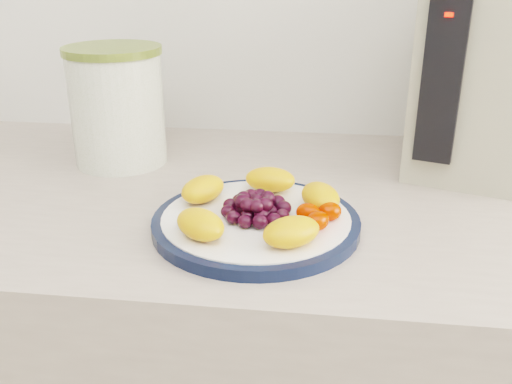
# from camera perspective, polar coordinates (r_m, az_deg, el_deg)

# --- Properties ---
(plate_rim) EXTENTS (0.26, 0.26, 0.01)m
(plate_rim) POSITION_cam_1_polar(r_m,az_deg,el_deg) (0.72, 0.00, -3.12)
(plate_rim) COLOR black
(plate_rim) RESTS_ON counter
(plate_face) EXTENTS (0.24, 0.24, 0.02)m
(plate_face) POSITION_cam_1_polar(r_m,az_deg,el_deg) (0.72, 0.00, -3.04)
(plate_face) COLOR white
(plate_face) RESTS_ON counter
(canister) EXTENTS (0.15, 0.15, 0.18)m
(canister) POSITION_cam_1_polar(r_m,az_deg,el_deg) (0.95, -13.66, 7.99)
(canister) COLOR #4E6421
(canister) RESTS_ON counter
(canister_lid) EXTENTS (0.16, 0.16, 0.01)m
(canister_lid) POSITION_cam_1_polar(r_m,az_deg,el_deg) (0.93, -14.21, 13.59)
(canister_lid) COLOR #606C2D
(canister_lid) RESTS_ON canister
(appliance_body) EXTENTS (0.25, 0.29, 0.31)m
(appliance_body) POSITION_cam_1_polar(r_m,az_deg,el_deg) (0.96, 21.90, 11.18)
(appliance_body) COLOR #A5A18B
(appliance_body) RESTS_ON counter
(appliance_panel) EXTENTS (0.06, 0.03, 0.23)m
(appliance_panel) POSITION_cam_1_polar(r_m,az_deg,el_deg) (0.84, 18.07, 10.48)
(appliance_panel) COLOR black
(appliance_panel) RESTS_ON appliance_body
(appliance_led) EXTENTS (0.01, 0.01, 0.01)m
(appliance_led) POSITION_cam_1_polar(r_m,az_deg,el_deg) (0.81, 18.75, 16.44)
(appliance_led) COLOR #FF0C05
(appliance_led) RESTS_ON appliance_panel
(fruit_plate) EXTENTS (0.23, 0.22, 0.03)m
(fruit_plate) POSITION_cam_1_polar(r_m,az_deg,el_deg) (0.71, 0.50, -1.25)
(fruit_plate) COLOR orange
(fruit_plate) RESTS_ON plate_face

